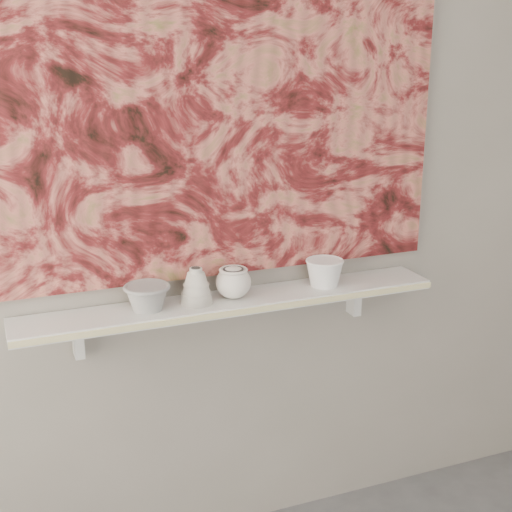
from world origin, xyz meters
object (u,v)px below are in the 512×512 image
shelf (232,302)px  bell_vessel (196,285)px  bowl_grey (147,297)px  cup_cream (233,282)px  bowl_white (324,272)px  painting (222,105)px

shelf → bell_vessel: (-0.12, 0.00, 0.07)m
bowl_grey → cup_cream: 0.28m
shelf → bowl_white: bearing=0.0°
bell_vessel → bowl_white: bell_vessel is taller
cup_cream → bell_vessel: bell_vessel is taller
painting → bell_vessel: size_ratio=12.82×
cup_cream → bowl_white: cup_cream is taller
cup_cream → bowl_grey: bearing=180.0°
cup_cream → shelf: bearing=180.0°
painting → bowl_white: 0.66m
painting → bell_vessel: bearing=-146.4°
painting → cup_cream: size_ratio=13.10×
shelf → bowl_white: size_ratio=10.81×
cup_cream → bell_vessel: bearing=180.0°
painting → shelf: bearing=-90.0°
cup_cream → bell_vessel: (-0.13, 0.00, 0.01)m
cup_cream → bell_vessel: size_ratio=0.98×
bell_vessel → painting: bearing=33.6°
painting → bowl_white: (0.33, -0.08, -0.56)m
shelf → cup_cream: cup_cream is taller
bell_vessel → shelf: bearing=0.0°
bowl_grey → cup_cream: cup_cream is taller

